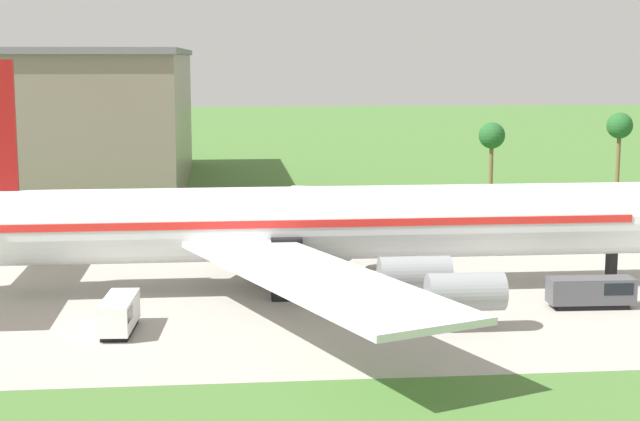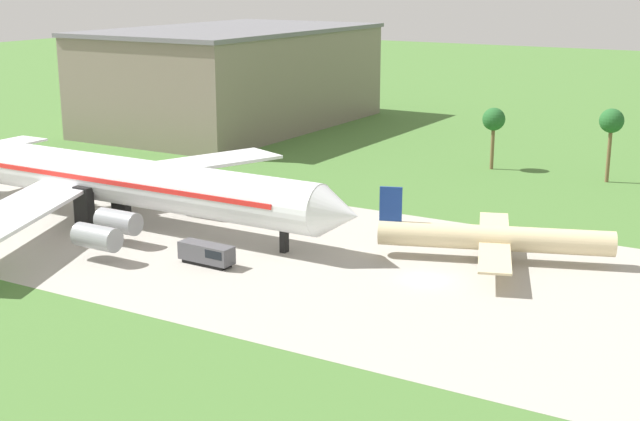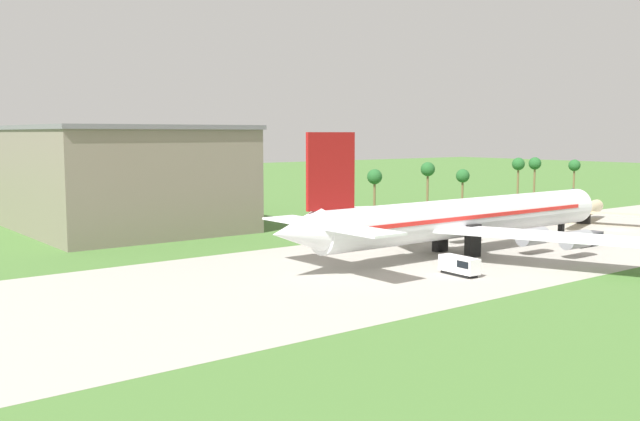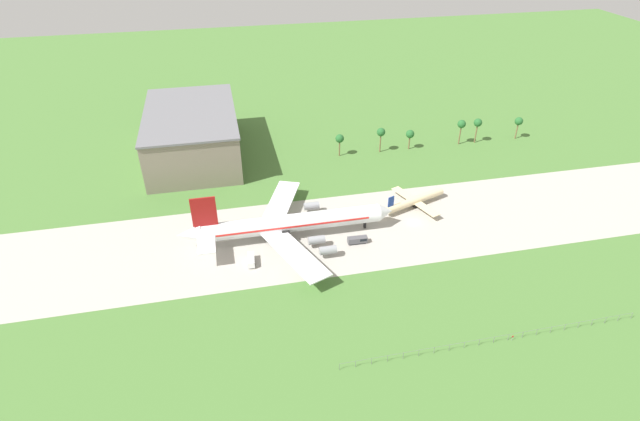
{
  "view_description": "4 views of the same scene",
  "coord_description": "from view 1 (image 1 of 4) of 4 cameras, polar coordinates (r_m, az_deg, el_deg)",
  "views": [
    {
      "loc": [
        -49.36,
        -76.34,
        18.57
      ],
      "look_at": [
        -41.69,
        0.53,
        6.47
      ],
      "focal_mm": 55.0,
      "sensor_mm": 36.0,
      "label": 1
    },
    {
      "loc": [
        34.42,
        -79.24,
        30.15
      ],
      "look_at": [
        -12.7,
        0.53,
        5.47
      ],
      "focal_mm": 50.0,
      "sensor_mm": 36.0,
      "label": 2
    },
    {
      "loc": [
        -126.21,
        -71.34,
        18.29
      ],
      "look_at": [
        -70.69,
        0.53,
        8.41
      ],
      "focal_mm": 40.0,
      "sensor_mm": 36.0,
      "label": 3
    },
    {
      "loc": [
        -61.04,
        -131.01,
        96.5
      ],
      "look_at": [
        -31.76,
        5.0,
        6.0
      ],
      "focal_mm": 28.0,
      "sensor_mm": 36.0,
      "label": 4
    }
  ],
  "objects": [
    {
      "name": "baggage_tug",
      "position": [
        76.21,
        15.64,
        -4.57
      ],
      "size": [
        6.43,
        2.21,
        2.32
      ],
      "color": "black",
      "rests_on": "ground_plane"
    },
    {
      "name": "fuel_truck",
      "position": [
        68.15,
        -11.63,
        -5.95
      ],
      "size": [
        2.37,
        5.88,
        2.44
      ],
      "color": "black",
      "rests_on": "ground_plane"
    },
    {
      "name": "jet_airliner",
      "position": [
        78.25,
        -0.95,
        -0.78
      ],
      "size": [
        70.05,
        58.98,
        18.42
      ],
      "color": "white",
      "rests_on": "ground_plane"
    },
    {
      "name": "terminal_building",
      "position": [
        146.54,
        -14.95,
        5.2
      ],
      "size": [
        36.72,
        61.2,
        19.74
      ],
      "color": "slate",
      "rests_on": "ground_plane"
    }
  ]
}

